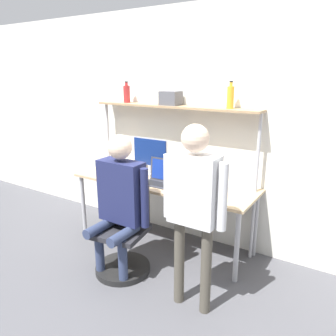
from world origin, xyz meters
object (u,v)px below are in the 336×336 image
Objects in this scene: monitor at (150,155)px; person_seated at (120,194)px; person_standing at (194,197)px; bottle_red at (127,94)px; laptop at (160,176)px; cell_phone at (177,186)px; storage_box at (171,98)px; bottle_amber at (230,97)px; office_chair at (124,244)px.

monitor is 0.97m from person_seated.
person_standing is 6.26× the size of bottle_red.
laptop is at bearing -38.55° from monitor.
person_standing is (0.60, -0.75, 0.24)m from cell_phone.
bottle_red is (-1.50, 1.05, 0.71)m from person_standing.
bottle_red is 1.19× the size of storage_box.
person_seated is 5.12× the size of bottle_amber.
bottle_red is 1.35m from bottle_amber.
bottle_amber is at bearing 2.21° from monitor.
monitor is 0.53× the size of office_chair.
person_seated is 1.28m from storage_box.
monitor is 0.64m from cell_phone.
office_chair is at bearing -89.65° from storage_box.
laptop is at bearing -157.69° from bottle_amber.
cell_phone is at bearing -146.38° from bottle_amber.
person_standing is 5.78× the size of bottle_amber.
office_chair reaches higher than cell_phone.
bottle_amber is (0.68, 0.28, 0.89)m from laptop.
bottle_amber is 0.72m from storage_box.
cell_phone is 0.58× the size of bottle_red.
person_seated is at bearing -55.95° from bottle_red.
cell_phone is 0.16× the size of office_chair.
person_standing is at bearing -8.68° from office_chair.
person_standing is at bearing -50.49° from storage_box.
monitor is at bearing -171.95° from storage_box.
person_seated is 1.45m from bottle_red.
person_standing is 7.43× the size of storage_box.
person_seated is (-0.25, -0.66, 0.06)m from cell_phone.
storage_box is at bearing 180.00° from bottle_amber.
bottle_amber reaches higher than cell_phone.
laptop is at bearing 174.93° from cell_phone.
bottle_amber reaches higher than laptop.
person_seated is (0.28, -0.92, -0.17)m from monitor.
person_standing is 1.28m from bottle_amber.
office_chair is 1.69m from storage_box.
laptop reaches higher than office_chair.
person_seated is at bearing -91.90° from laptop.
monitor is 1.22m from bottle_amber.
monitor is at bearing 153.83° from cell_phone.
bottle_amber is at bearing 33.62° from cell_phone.
person_seated reaches higher than monitor.
person_standing is (1.13, -1.01, 0.01)m from monitor.
storage_box reaches higher than office_chair.
storage_box is at bearing 131.44° from cell_phone.
laptop is 2.15× the size of cell_phone.
person_standing is at bearing -82.02° from bottle_amber.
office_chair is 0.56m from person_seated.
monitor is 0.81m from bottle_red.
monitor is at bearing 138.29° from person_standing.
person_seated is 1.49m from bottle_amber.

